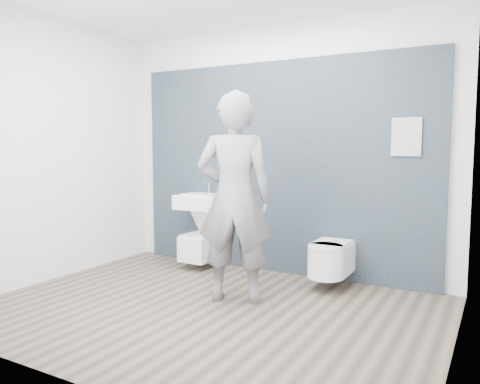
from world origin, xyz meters
The scene contains 8 objects.
ground centered at (0.00, 0.00, 0.00)m, with size 4.00×4.00×0.00m, color brown.
room_shell centered at (0.00, 0.00, 1.74)m, with size 4.00×4.00×4.00m.
tile_wall centered at (0.00, 1.47, 0.00)m, with size 3.60×0.06×2.40m, color black.
washbasin centered at (-0.87, 1.22, 0.79)m, with size 0.58×0.43×0.43m.
toilet_square centered at (-0.87, 1.19, 0.27)m, with size 0.35×0.50×0.62m.
toilet_rounded centered at (0.75, 1.13, 0.30)m, with size 0.36×0.62×0.33m.
info_placard centered at (1.41, 1.43, 0.00)m, with size 0.28×0.03×0.38m, color white.
visitor centered at (0.09, 0.33, 0.97)m, with size 0.71×0.46×1.94m, color gray.
Camera 1 is at (2.24, -3.39, 1.45)m, focal length 35.00 mm.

